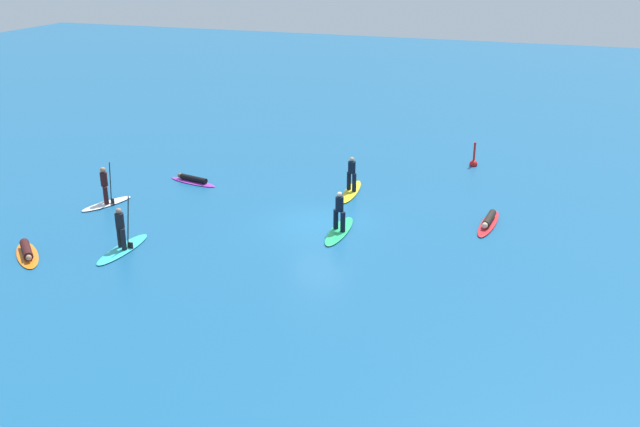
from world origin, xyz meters
TOP-DOWN VIEW (x-y plane):
  - ground_plane at (0.00, 0.00)m, footprint 120.00×120.00m
  - surfer_on_red_board at (6.79, 2.33)m, footprint 0.89×3.32m
  - surfer_on_orange_board at (-9.59, -6.72)m, footprint 2.52×2.47m
  - surfer_on_yellow_board at (0.09, 4.34)m, footprint 0.90×3.33m
  - surfer_on_white_board at (-10.01, -0.96)m, footprint 1.54×2.65m
  - surfer_on_purple_board at (-7.82, 3.13)m, footprint 2.85×1.23m
  - surfer_on_green_board at (1.03, -0.53)m, footprint 0.85×3.30m
  - surfer_on_teal_board at (-6.42, -5.06)m, footprint 0.84×3.18m
  - marker_buoy at (5.03, 10.53)m, footprint 0.43×0.43m

SIDE VIEW (x-z plane):
  - ground_plane at x=0.00m, z-range 0.00..0.00m
  - surfer_on_purple_board at x=-7.82m, z-range -0.05..0.31m
  - surfer_on_red_board at x=6.79m, z-range -0.06..0.35m
  - surfer_on_orange_board at x=-9.59m, z-range -0.06..0.37m
  - marker_buoy at x=5.03m, z-range -0.50..0.90m
  - surfer_on_green_board at x=1.03m, z-range -0.50..1.27m
  - surfer_on_teal_board at x=-6.42m, z-range -0.72..1.54m
  - surfer_on_yellow_board at x=0.09m, z-range -0.47..1.30m
  - surfer_on_white_board at x=-10.01m, z-range -0.56..1.50m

